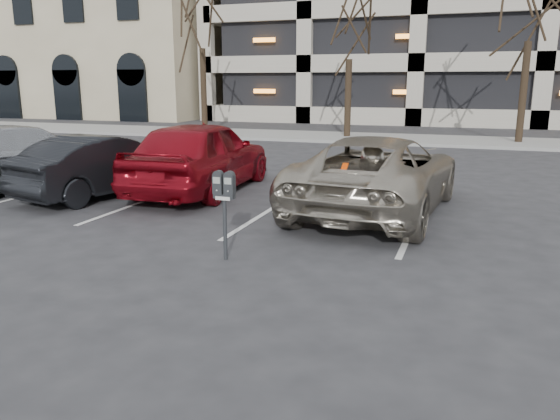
{
  "coord_description": "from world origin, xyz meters",
  "views": [
    {
      "loc": [
        2.28,
        -7.83,
        2.47
      ],
      "look_at": [
        0.02,
        -1.45,
        0.88
      ],
      "focal_mm": 35.0,
      "sensor_mm": 36.0,
      "label": 1
    }
  ],
  "objects_px": {
    "car_dark": "(104,165)",
    "car_silver": "(21,156)",
    "car_red": "(201,155)",
    "parking_meter": "(224,194)",
    "suv_silver": "(378,174)",
    "tree_b": "(350,8)"
  },
  "relations": [
    {
      "from": "car_dark",
      "to": "car_silver",
      "type": "xyz_separation_m",
      "value": [
        -2.51,
        0.19,
        0.07
      ]
    },
    {
      "from": "car_red",
      "to": "car_dark",
      "type": "bearing_deg",
      "value": 27.49
    },
    {
      "from": "parking_meter",
      "to": "car_dark",
      "type": "distance_m",
      "value": 5.5
    },
    {
      "from": "suv_silver",
      "to": "car_dark",
      "type": "bearing_deg",
      "value": 8.87
    },
    {
      "from": "suv_silver",
      "to": "car_silver",
      "type": "distance_m",
      "value": 8.47
    },
    {
      "from": "suv_silver",
      "to": "car_silver",
      "type": "relative_size",
      "value": 1.07
    },
    {
      "from": "parking_meter",
      "to": "suv_silver",
      "type": "xyz_separation_m",
      "value": [
        1.52,
        3.69,
        -0.22
      ]
    },
    {
      "from": "parking_meter",
      "to": "suv_silver",
      "type": "distance_m",
      "value": 4.0
    },
    {
      "from": "tree_b",
      "to": "car_red",
      "type": "height_order",
      "value": "tree_b"
    },
    {
      "from": "parking_meter",
      "to": "car_dark",
      "type": "relative_size",
      "value": 0.31
    },
    {
      "from": "car_silver",
      "to": "car_dark",
      "type": "bearing_deg",
      "value": -170.63
    },
    {
      "from": "tree_b",
      "to": "car_silver",
      "type": "bearing_deg",
      "value": -109.59
    },
    {
      "from": "car_red",
      "to": "car_silver",
      "type": "distance_m",
      "value": 4.41
    },
    {
      "from": "tree_b",
      "to": "car_dark",
      "type": "bearing_deg",
      "value": -99.66
    },
    {
      "from": "car_red",
      "to": "parking_meter",
      "type": "bearing_deg",
      "value": 117.78
    },
    {
      "from": "car_dark",
      "to": "suv_silver",
      "type": "bearing_deg",
      "value": -161.49
    },
    {
      "from": "suv_silver",
      "to": "car_dark",
      "type": "distance_m",
      "value": 5.98
    },
    {
      "from": "tree_b",
      "to": "suv_silver",
      "type": "distance_m",
      "value": 14.67
    },
    {
      "from": "parking_meter",
      "to": "suv_silver",
      "type": "relative_size",
      "value": 0.23
    },
    {
      "from": "tree_b",
      "to": "car_silver",
      "type": "xyz_separation_m",
      "value": [
        -4.87,
        -13.67,
        -4.72
      ]
    },
    {
      "from": "parking_meter",
      "to": "car_dark",
      "type": "xyz_separation_m",
      "value": [
        -4.43,
        3.23,
        -0.29
      ]
    },
    {
      "from": "suv_silver",
      "to": "car_silver",
      "type": "xyz_separation_m",
      "value": [
        -8.46,
        -0.26,
        0.01
      ]
    }
  ]
}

